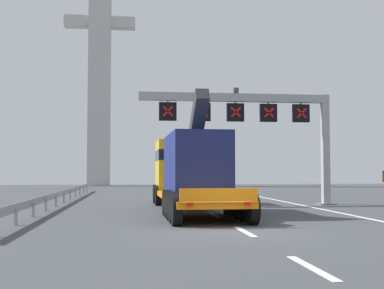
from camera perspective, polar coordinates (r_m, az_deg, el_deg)
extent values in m
plane|color=#424449|center=(16.10, 4.71, -9.78)|extent=(112.00, 112.00, 0.00)
cube|color=silver|center=(10.46, 13.35, -13.37)|extent=(0.20, 2.60, 0.01)
cube|color=silver|center=(16.09, 5.99, -9.76)|extent=(0.20, 2.60, 0.01)
cube|color=silver|center=(21.87, 2.53, -7.98)|extent=(0.20, 2.60, 0.01)
cube|color=silver|center=(27.70, 0.54, -6.93)|extent=(0.20, 2.60, 0.01)
cube|color=silver|center=(33.57, -0.75, -6.25)|extent=(0.20, 2.60, 0.01)
cube|color=silver|center=(39.44, -1.66, -5.76)|extent=(0.20, 2.60, 0.01)
cube|color=silver|center=(45.33, -2.33, -5.40)|extent=(0.20, 2.60, 0.01)
cube|color=silver|center=(51.23, -2.84, -5.12)|extent=(0.20, 2.60, 0.01)
cube|color=silver|center=(57.12, -3.25, -4.90)|extent=(0.20, 2.60, 0.01)
cube|color=silver|center=(63.02, -3.58, -4.73)|extent=(0.20, 2.60, 0.01)
cube|color=silver|center=(68.93, -3.86, -4.58)|extent=(0.20, 2.60, 0.01)
cube|color=silver|center=(74.83, -4.09, -4.45)|extent=(0.20, 2.60, 0.01)
cube|color=silver|center=(29.28, 12.00, -6.66)|extent=(0.20, 63.00, 0.01)
cube|color=#9EA0A5|center=(29.55, 14.82, -0.55)|extent=(0.40, 0.40, 6.23)
cube|color=slate|center=(29.58, 14.90, -6.52)|extent=(0.90, 0.90, 0.08)
cube|color=#9EA0A5|center=(28.33, 4.91, 5.28)|extent=(10.76, 0.44, 0.44)
cube|color=#4C4C51|center=(28.39, 4.95, 6.08)|extent=(0.28, 0.40, 0.28)
cube|color=black|center=(29.21, 12.19, 3.46)|extent=(0.96, 0.24, 1.01)
cube|color=#9EA0A5|center=(29.28, 12.18, 4.54)|extent=(0.08, 0.08, 0.16)
cube|color=red|center=(29.09, 12.28, 3.49)|extent=(0.59, 0.02, 0.59)
cube|color=red|center=(29.09, 12.28, 3.49)|extent=(0.59, 0.02, 0.59)
cube|color=black|center=(28.66, 8.62, 3.55)|extent=(0.96, 0.24, 1.01)
cube|color=#9EA0A5|center=(28.73, 8.61, 4.65)|extent=(0.08, 0.08, 0.16)
cube|color=red|center=(28.53, 8.69, 3.58)|extent=(0.59, 0.02, 0.59)
cube|color=red|center=(28.53, 8.69, 3.58)|extent=(0.59, 0.02, 0.59)
cube|color=black|center=(28.22, 4.92, 3.63)|extent=(0.96, 0.24, 1.01)
cube|color=#9EA0A5|center=(28.29, 4.91, 4.74)|extent=(0.08, 0.08, 0.16)
cube|color=red|center=(28.09, 4.97, 3.66)|extent=(0.59, 0.02, 0.59)
cube|color=red|center=(28.09, 4.97, 3.66)|extent=(0.59, 0.02, 0.59)
cube|color=black|center=(27.90, 1.12, 3.69)|extent=(0.96, 0.24, 1.01)
cube|color=#9EA0A5|center=(27.97, 1.11, 4.82)|extent=(0.08, 0.08, 0.16)
cone|color=red|center=(27.75, 1.15, 3.35)|extent=(0.61, 0.02, 0.61)
cube|color=black|center=(27.71, -2.76, 3.74)|extent=(0.96, 0.24, 1.01)
cube|color=#9EA0A5|center=(27.78, -2.76, 4.88)|extent=(0.08, 0.08, 0.16)
cube|color=red|center=(27.58, -2.74, 3.77)|extent=(0.59, 0.02, 0.59)
cube|color=red|center=(27.58, -2.74, 3.77)|extent=(0.59, 0.02, 0.59)
cube|color=orange|center=(22.24, 0.53, -6.03)|extent=(2.95, 10.44, 0.24)
cube|color=orange|center=(17.01, 3.05, -5.71)|extent=(2.66, 0.12, 0.44)
cylinder|color=black|center=(17.63, -1.77, -7.41)|extent=(0.34, 1.10, 1.10)
cylinder|color=black|center=(18.10, 6.83, -7.27)|extent=(0.34, 1.10, 1.10)
cylinder|color=black|center=(18.67, -2.10, -7.16)|extent=(0.34, 1.10, 1.10)
cylinder|color=black|center=(19.12, 6.04, -7.05)|extent=(0.34, 1.10, 1.10)
cylinder|color=black|center=(19.71, -2.39, -6.94)|extent=(0.34, 1.10, 1.10)
cylinder|color=black|center=(20.14, 5.33, -6.85)|extent=(0.34, 1.10, 1.10)
cylinder|color=black|center=(20.75, -2.66, -6.74)|extent=(0.34, 1.10, 1.10)
cylinder|color=black|center=(21.16, 4.69, -6.66)|extent=(0.34, 1.10, 1.10)
cylinder|color=black|center=(21.80, -2.90, -6.56)|extent=(0.34, 1.10, 1.10)
cylinder|color=black|center=(22.18, 4.11, -6.50)|extent=(0.34, 1.10, 1.10)
cube|color=gold|center=(29.25, -1.44, -2.62)|extent=(2.62, 3.24, 3.10)
cube|color=black|center=(29.27, -1.44, -1.25)|extent=(2.65, 3.26, 0.60)
cylinder|color=black|center=(30.05, -4.08, -5.58)|extent=(0.36, 1.10, 1.10)
cylinder|color=black|center=(30.32, 0.80, -5.56)|extent=(0.36, 1.10, 1.10)
cylinder|color=black|center=(28.06, -3.83, -5.76)|extent=(0.36, 1.10, 1.10)
cylinder|color=black|center=(28.34, 1.40, -5.74)|extent=(0.36, 1.10, 1.10)
cube|color=navy|center=(22.60, 0.38, -2.25)|extent=(2.46, 5.75, 2.70)
cube|color=#2D2D33|center=(21.87, 0.69, 2.89)|extent=(0.60, 2.95, 2.29)
cube|color=red|center=(16.84, -0.22, -6.76)|extent=(0.20, 0.06, 0.12)
cube|color=red|center=(17.20, 6.31, -6.67)|extent=(0.20, 0.06, 0.12)
cube|color=#999EA3|center=(31.10, -14.38, -5.31)|extent=(0.04, 34.27, 0.32)
cube|color=#999EA3|center=(18.85, -19.27, -7.72)|extent=(0.10, 0.10, 0.60)
cube|color=#999EA3|center=(21.89, -17.49, -7.07)|extent=(0.10, 0.10, 0.60)
cube|color=#999EA3|center=(24.95, -16.16, -6.57)|extent=(0.10, 0.10, 0.60)
cube|color=#999EA3|center=(28.03, -15.11, -6.18)|extent=(0.10, 0.10, 0.60)
cube|color=#999EA3|center=(31.11, -14.28, -5.87)|extent=(0.10, 0.10, 0.60)
cube|color=#999EA3|center=(34.20, -13.59, -5.61)|extent=(0.10, 0.10, 0.60)
cube|color=#999EA3|center=(37.29, -13.03, -5.39)|extent=(0.10, 0.10, 0.60)
cube|color=#999EA3|center=(40.38, -12.54, -5.21)|extent=(0.10, 0.10, 0.60)
cube|color=#999EA3|center=(43.48, -12.13, -5.05)|extent=(0.10, 0.10, 0.60)
cube|color=#999EA3|center=(46.58, -11.77, -4.92)|extent=(0.10, 0.10, 0.60)
cube|color=#B7B7B2|center=(66.94, -10.37, 10.04)|extent=(2.80, 2.00, 33.93)
cube|color=#B7B7B2|center=(67.97, -10.34, 13.39)|extent=(9.00, 1.60, 1.40)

